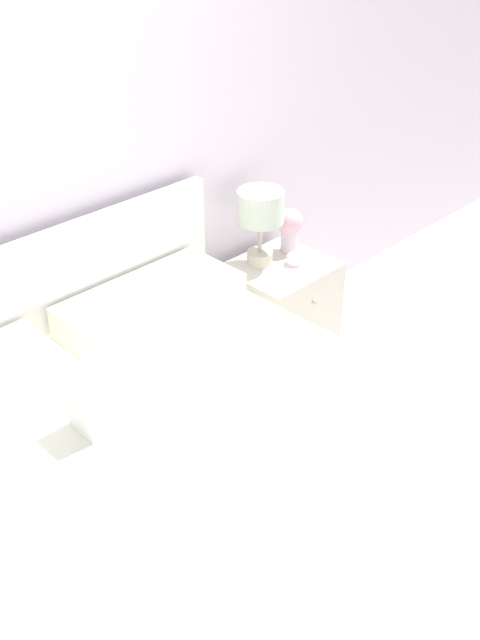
% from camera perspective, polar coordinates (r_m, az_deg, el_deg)
% --- Properties ---
extents(ground_plane, '(12.00, 12.00, 0.00)m').
position_cam_1_polar(ground_plane, '(3.48, -14.37, -8.95)').
color(ground_plane, '#BCB7B2').
extents(bed, '(1.85, 2.11, 0.99)m').
position_cam_1_polar(bed, '(2.67, -3.48, -14.34)').
color(bed, beige).
rests_on(bed, ground_plane).
extents(nightstand, '(0.49, 0.46, 0.50)m').
position_cam_1_polar(nightstand, '(3.81, 3.00, 0.85)').
color(nightstand, silver).
rests_on(nightstand, ground_plane).
extents(table_lamp, '(0.22, 0.22, 0.38)m').
position_cam_1_polar(table_lamp, '(3.58, 1.56, 8.15)').
color(table_lamp, beige).
rests_on(table_lamp, nightstand).
extents(flower_vase, '(0.13, 0.13, 0.23)m').
position_cam_1_polar(flower_vase, '(3.77, 3.81, 7.11)').
color(flower_vase, silver).
rests_on(flower_vase, nightstand).
extents(teacup, '(0.13, 0.13, 0.05)m').
position_cam_1_polar(teacup, '(3.68, 4.24, 4.53)').
color(teacup, white).
rests_on(teacup, nightstand).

